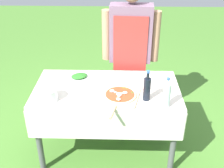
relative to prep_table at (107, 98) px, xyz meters
name	(u,v)px	position (x,y,z in m)	size (l,w,h in m)	color
ground_plane	(107,149)	(0.00, 0.00, -0.66)	(12.00, 12.00, 0.00)	#477A2D
prep_table	(107,98)	(0.00, 0.00, 0.00)	(1.37, 0.73, 0.77)	beige
person_cook	(130,47)	(0.23, 0.54, 0.30)	(0.60, 0.22, 1.61)	#333D56
pizza_on_peel	(120,96)	(0.12, -0.16, 0.13)	(0.39, 0.53, 0.05)	#D1B27F
oil_bottle	(147,88)	(0.35, -0.19, 0.22)	(0.06, 0.06, 0.28)	black
water_bottle	(167,93)	(0.51, -0.30, 0.24)	(0.07, 0.07, 0.27)	silver
herb_container	(79,76)	(-0.28, 0.18, 0.13)	(0.24, 0.21, 0.04)	silver
mixing_tub	(48,94)	(-0.50, -0.22, 0.16)	(0.17, 0.17, 0.11)	silver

